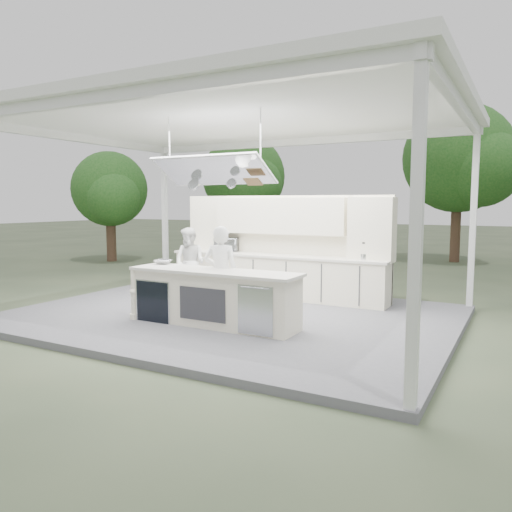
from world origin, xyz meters
The scene contains 12 objects.
ground centered at (0.00, 0.00, 0.00)m, with size 90.00×90.00×0.00m, color #515A3E.
stage_deck centered at (0.00, 0.00, 0.06)m, with size 8.00×6.00×0.12m, color #5D5C61.
tent centered at (0.00, -0.01, 3.71)m, with size 8.20×6.20×3.86m.
demo_island centered at (0.18, -0.91, 0.60)m, with size 3.10×0.79×0.95m.
back_counter centered at (0.00, 1.90, 0.60)m, with size 5.08×0.72×0.95m.
back_wall_unit centered at (0.44, 2.11, 1.57)m, with size 5.05×0.48×2.25m.
tree_cluster centered at (-0.16, 9.77, 3.29)m, with size 19.55×9.40×5.85m.
head_chef centered at (0.14, -0.59, 0.97)m, with size 0.62×0.40×1.69m, color white.
sous_chef centered at (-1.67, 0.98, 0.89)m, with size 0.75×0.59×1.55m, color white.
toaster_oven centered at (-1.37, 2.08, 1.23)m, with size 0.58×0.39×0.32m, color silver.
bowl_large centered at (-1.10, -0.65, 1.11)m, with size 0.32×0.32×0.08m, color silver.
bowl_small centered at (-1.10, -0.65, 1.11)m, with size 0.26×0.26×0.08m, color #ACAFB3.
Camera 1 is at (4.86, -7.95, 2.21)m, focal length 35.00 mm.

